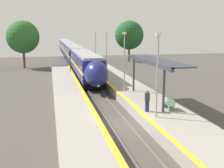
% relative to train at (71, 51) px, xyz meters
% --- Properties ---
extents(ground_plane, '(120.00, 120.00, 0.00)m').
position_rel_train_xyz_m(ground_plane, '(0.00, -48.37, -2.31)').
color(ground_plane, '#4C4742').
extents(rail_left, '(0.08, 90.00, 0.15)m').
position_rel_train_xyz_m(rail_left, '(-0.72, -48.37, -2.23)').
color(rail_left, slate).
rests_on(rail_left, ground_plane).
extents(rail_right, '(0.08, 90.00, 0.15)m').
position_rel_train_xyz_m(rail_right, '(0.72, -48.37, -2.23)').
color(rail_right, slate).
rests_on(rail_right, ground_plane).
extents(train, '(2.82, 78.64, 4.03)m').
position_rel_train_xyz_m(train, '(0.00, 0.00, 0.00)').
color(train, black).
rests_on(train, ground_plane).
extents(platform_right, '(4.12, 64.00, 0.89)m').
position_rel_train_xyz_m(platform_right, '(3.67, -48.37, -1.86)').
color(platform_right, '#9E998E').
rests_on(platform_right, ground_plane).
extents(platform_left, '(3.16, 64.00, 0.89)m').
position_rel_train_xyz_m(platform_left, '(-3.19, -48.37, -1.86)').
color(platform_left, '#9E998E').
rests_on(platform_left, ground_plane).
extents(platform_bench, '(0.44, 1.41, 0.89)m').
position_rel_train_xyz_m(platform_bench, '(4.28, -47.83, -0.96)').
color(platform_bench, '#4C6B4C').
rests_on(platform_bench, platform_right).
extents(person_waiting, '(0.36, 0.23, 1.72)m').
position_rel_train_xyz_m(person_waiting, '(2.32, -47.96, -0.53)').
color(person_waiting, navy).
rests_on(person_waiting, platform_right).
extents(railway_signal, '(0.28, 0.28, 4.08)m').
position_rel_train_xyz_m(railway_signal, '(-1.98, -24.68, 0.21)').
color(railway_signal, '#59595E').
rests_on(railway_signal, ground_plane).
extents(lamppost_near, '(0.36, 0.20, 6.15)m').
position_rel_train_xyz_m(lamppost_near, '(2.48, -49.50, 2.05)').
color(lamppost_near, '#9E9EA3').
rests_on(lamppost_near, platform_right).
extents(lamppost_mid, '(0.36, 0.20, 6.15)m').
position_rel_train_xyz_m(lamppost_mid, '(2.48, -40.34, 2.05)').
color(lamppost_mid, '#9E9EA3').
rests_on(lamppost_mid, platform_right).
extents(lamppost_far, '(0.36, 0.20, 6.15)m').
position_rel_train_xyz_m(lamppost_far, '(2.48, -31.18, 2.05)').
color(lamppost_far, '#9E9EA3').
rests_on(lamppost_far, platform_right).
extents(lamppost_farthest, '(0.36, 0.20, 6.15)m').
position_rel_train_xyz_m(lamppost_farthest, '(2.48, -22.02, 2.05)').
color(lamppost_farthest, '#9E9EA3').
rests_on(lamppost_farthest, platform_right).
extents(station_canopy, '(2.02, 10.99, 3.71)m').
position_rel_train_xyz_m(station_canopy, '(4.09, -44.34, 2.04)').
color(station_canopy, '#333842').
rests_on(station_canopy, platform_right).
extents(background_tree_left, '(6.20, 6.20, 9.04)m').
position_rel_train_xyz_m(background_tree_left, '(-9.87, -11.92, 3.62)').
color(background_tree_left, brown).
rests_on(background_tree_left, ground_plane).
extents(background_tree_right, '(6.62, 6.62, 9.38)m').
position_rel_train_xyz_m(background_tree_right, '(13.13, -4.91, 3.75)').
color(background_tree_right, brown).
rests_on(background_tree_right, ground_plane).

